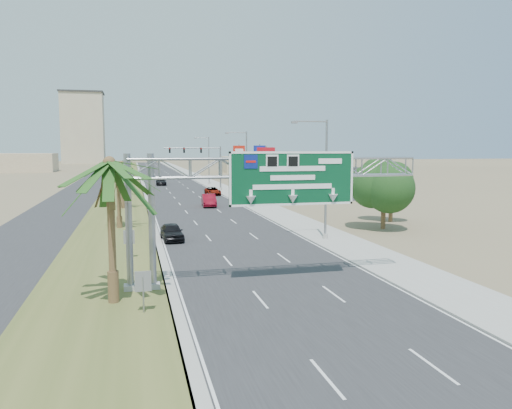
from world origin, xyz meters
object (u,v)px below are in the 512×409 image
at_px(signal_mast, 209,164).
at_px(car_right_lane, 213,191).
at_px(pole_sign_blue, 260,158).
at_px(palm_near, 109,164).
at_px(pole_sign_red_far, 239,154).
at_px(sign_gantry, 263,177).
at_px(store_building, 309,181).
at_px(car_far, 161,182).
at_px(car_left_lane, 172,232).
at_px(pole_sign_red_near, 266,159).
at_px(car_mid_lane, 209,200).

distance_m(signal_mast, car_right_lane, 9.18).
bearing_deg(pole_sign_blue, palm_near, -112.20).
relative_size(car_right_lane, pole_sign_red_far, 0.56).
relative_size(sign_gantry, car_right_lane, 3.57).
height_order(store_building, car_right_lane, store_building).
bearing_deg(car_far, pole_sign_blue, -66.39).
distance_m(car_left_lane, car_far, 63.43).
xyz_separation_m(palm_near, pole_sign_red_near, (18.20, 38.99, -0.74)).
height_order(store_building, car_left_lane, store_building).
distance_m(palm_near, car_left_lane, 18.27).
bearing_deg(car_mid_lane, store_building, 45.03).
relative_size(car_mid_lane, pole_sign_red_far, 0.59).
distance_m(signal_mast, car_left_lane, 48.57).
distance_m(store_building, car_left_lane, 49.43).
height_order(sign_gantry, car_mid_lane, sign_gantry).
relative_size(car_mid_lane, car_far, 0.96).
bearing_deg(signal_mast, car_right_lane, -94.87).
bearing_deg(pole_sign_red_far, car_right_lane, -123.16).
distance_m(pole_sign_red_near, pole_sign_blue, 9.44).
height_order(car_far, pole_sign_blue, pole_sign_blue).
relative_size(sign_gantry, pole_sign_red_far, 2.01).
distance_m(palm_near, pole_sign_red_near, 43.04).
height_order(palm_near, car_far, palm_near).
xyz_separation_m(sign_gantry, signal_mast, (6.23, 62.05, -1.21)).
bearing_deg(car_right_lane, car_far, 104.77).
bearing_deg(car_left_lane, pole_sign_red_far, 68.61).
bearing_deg(pole_sign_red_near, car_far, 105.68).
relative_size(store_building, pole_sign_red_near, 2.25).
xyz_separation_m(store_building, car_left_lane, (-27.10, -41.31, -1.29)).
height_order(signal_mast, store_building, signal_mast).
xyz_separation_m(car_mid_lane, pole_sign_blue, (9.01, 8.22, 5.39)).
height_order(pole_sign_red_near, pole_sign_blue, pole_sign_blue).
bearing_deg(sign_gantry, car_mid_lane, 86.16).
bearing_deg(pole_sign_blue, signal_mast, 108.83).
bearing_deg(pole_sign_red_near, pole_sign_red_far, 85.71).
xyz_separation_m(palm_near, store_building, (31.20, 58.00, -4.93)).
distance_m(car_right_lane, pole_sign_blue, 11.13).
height_order(palm_near, pole_sign_blue, palm_near).
bearing_deg(pole_sign_red_near, car_left_lane, -122.30).
xyz_separation_m(store_building, car_far, (-24.53, 22.06, -1.25)).
xyz_separation_m(car_right_lane, pole_sign_red_near, (4.52, -16.85, 5.54)).
distance_m(signal_mast, pole_sign_blue, 16.60).
relative_size(palm_near, pole_sign_red_near, 1.05).
relative_size(car_far, pole_sign_blue, 0.62).
bearing_deg(car_left_lane, store_building, 53.50).
bearing_deg(car_right_lane, pole_sign_red_near, -76.34).
xyz_separation_m(store_building, pole_sign_red_near, (-13.00, -19.01, 4.19)).
xyz_separation_m(car_mid_lane, car_right_lane, (2.98, 15.75, -0.16)).
xyz_separation_m(store_building, pole_sign_red_far, (-10.99, 7.84, 4.59)).
bearing_deg(pole_sign_red_far, store_building, -35.52).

